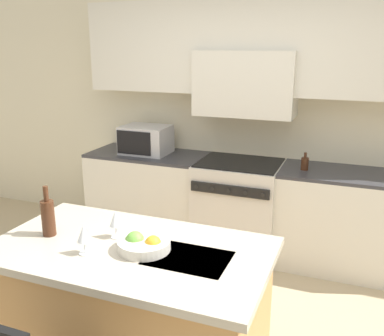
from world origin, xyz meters
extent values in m
cube|color=beige|center=(0.00, 2.19, 1.35)|extent=(10.00, 0.06, 2.70)
cube|color=silver|center=(0.00, 1.99, 1.98)|extent=(3.20, 0.34, 0.85)
cube|color=silver|center=(0.00, 1.96, 1.65)|extent=(0.94, 0.40, 0.60)
cube|color=silver|center=(-1.00, 1.85, 0.44)|extent=(1.20, 0.62, 0.88)
cube|color=#333338|center=(-1.00, 1.85, 0.90)|extent=(1.20, 0.62, 0.03)
cube|color=silver|center=(1.00, 1.85, 0.44)|extent=(1.20, 0.62, 0.88)
cube|color=#333338|center=(1.00, 1.85, 0.90)|extent=(1.20, 0.62, 0.03)
cube|color=beige|center=(0.00, 1.83, 0.45)|extent=(0.79, 0.66, 0.91)
cube|color=black|center=(0.00, 1.83, 0.91)|extent=(0.76, 0.61, 0.01)
cube|color=black|center=(0.00, 1.49, 0.74)|extent=(0.73, 0.02, 0.09)
cylinder|color=black|center=(-0.31, 1.47, 0.74)|extent=(0.04, 0.02, 0.04)
cylinder|color=black|center=(-0.15, 1.47, 0.74)|extent=(0.04, 0.02, 0.04)
cylinder|color=black|center=(0.00, 1.47, 0.74)|extent=(0.04, 0.02, 0.04)
cylinder|color=black|center=(0.15, 1.47, 0.74)|extent=(0.04, 0.02, 0.04)
cylinder|color=black|center=(0.31, 1.47, 0.74)|extent=(0.04, 0.02, 0.04)
cube|color=#B7B7BC|center=(-1.01, 1.85, 1.06)|extent=(0.48, 0.37, 0.29)
cube|color=black|center=(-1.05, 1.66, 1.06)|extent=(0.38, 0.01, 0.23)
cube|color=#B7844C|center=(-0.12, -0.10, 0.43)|extent=(1.49, 0.82, 0.86)
cube|color=#B2A893|center=(-0.12, -0.10, 0.88)|extent=(1.59, 0.89, 0.04)
cube|color=#2D2D30|center=(0.24, -0.10, 0.90)|extent=(0.44, 0.32, 0.01)
cylinder|color=#B2B2B7|center=(0.24, 0.09, 0.90)|extent=(0.02, 0.02, 0.00)
cylinder|color=#422314|center=(-0.64, -0.13, 1.01)|extent=(0.08, 0.08, 0.22)
cylinder|color=#422314|center=(-0.64, -0.13, 1.16)|extent=(0.03, 0.03, 0.09)
cylinder|color=white|center=(-0.30, -0.26, 0.90)|extent=(0.07, 0.07, 0.01)
cylinder|color=white|center=(-0.30, -0.26, 0.94)|extent=(0.01, 0.01, 0.07)
cone|color=white|center=(-0.30, -0.26, 1.02)|extent=(0.07, 0.07, 0.10)
cylinder|color=white|center=(-0.25, -0.02, 0.90)|extent=(0.07, 0.07, 0.01)
cylinder|color=white|center=(-0.25, -0.02, 0.94)|extent=(0.01, 0.01, 0.07)
cone|color=white|center=(-0.25, -0.02, 1.02)|extent=(0.07, 0.07, 0.10)
cylinder|color=silver|center=(-0.03, -0.10, 0.93)|extent=(0.29, 0.29, 0.06)
sphere|color=#66A83D|center=(-0.08, -0.10, 0.95)|extent=(0.11, 0.11, 0.11)
sphere|color=gold|center=(0.03, -0.10, 0.95)|extent=(0.09, 0.09, 0.09)
cylinder|color=#422314|center=(0.61, 1.81, 0.97)|extent=(0.07, 0.07, 0.11)
cylinder|color=#422314|center=(0.61, 1.81, 1.05)|extent=(0.03, 0.03, 0.05)
camera|label=1|loc=(1.00, -2.01, 2.00)|focal=40.00mm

